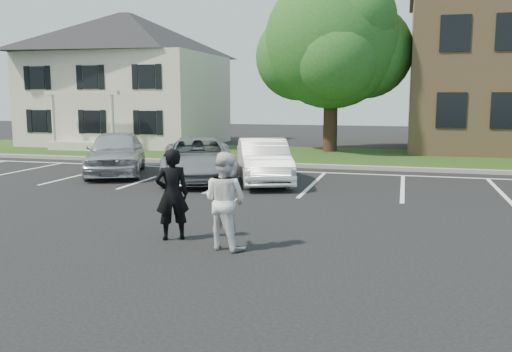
{
  "coord_description": "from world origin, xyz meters",
  "views": [
    {
      "loc": [
        2.78,
        -9.16,
        2.79
      ],
      "look_at": [
        0.0,
        1.0,
        1.25
      ],
      "focal_mm": 38.0,
      "sensor_mm": 36.0,
      "label": 1
    }
  ],
  "objects": [
    {
      "name": "tree",
      "position": [
        -0.72,
        18.16,
        5.35
      ],
      "size": [
        7.8,
        7.2,
        8.8
      ],
      "color": "black",
      "rests_on": "ground"
    },
    {
      "name": "stall_lines",
      "position": [
        1.4,
        8.95,
        0.01
      ],
      "size": [
        34.0,
        5.36,
        0.01
      ],
      "color": "white",
      "rests_on": "ground"
    },
    {
      "name": "man_black_suit",
      "position": [
        -1.56,
        0.47,
        0.9
      ],
      "size": [
        0.79,
        0.71,
        1.81
      ],
      "primitive_type": "imported",
      "rotation": [
        0.0,
        0.0,
        3.68
      ],
      "color": "black",
      "rests_on": "ground"
    },
    {
      "name": "man_white_shirt",
      "position": [
        -0.35,
        0.12,
        0.9
      ],
      "size": [
        1.05,
        0.92,
        1.81
      ],
      "primitive_type": "imported",
      "rotation": [
        0.0,
        0.0,
        2.82
      ],
      "color": "white",
      "rests_on": "ground"
    },
    {
      "name": "car_white_sedan",
      "position": [
        -1.62,
        7.85,
        0.72
      ],
      "size": [
        2.94,
        4.6,
        1.43
      ],
      "primitive_type": "imported",
      "rotation": [
        0.0,
        0.0,
        0.36
      ],
      "color": "white",
      "rests_on": "ground"
    },
    {
      "name": "ground_plane",
      "position": [
        0.0,
        0.0,
        0.0
      ],
      "size": [
        90.0,
        90.0,
        0.0
      ],
      "primitive_type": "plane",
      "color": "black",
      "rests_on": "ground"
    },
    {
      "name": "car_silver_minivan",
      "position": [
        -3.89,
        7.81,
        0.72
      ],
      "size": [
        4.16,
        5.69,
        1.44
      ],
      "primitive_type": "imported",
      "rotation": [
        0.0,
        0.0,
        0.39
      ],
      "color": "#97999E",
      "rests_on": "ground"
    },
    {
      "name": "car_silver_west",
      "position": [
        -7.28,
        8.35,
        0.8
      ],
      "size": [
        3.59,
        5.06,
        1.6
      ],
      "primitive_type": "imported",
      "rotation": [
        0.0,
        0.0,
        0.41
      ],
      "color": "silver",
      "rests_on": "ground"
    },
    {
      "name": "curb",
      "position": [
        0.0,
        12.0,
        0.07
      ],
      "size": [
        40.0,
        0.3,
        0.15
      ],
      "primitive_type": "cube",
      "color": "gray",
      "rests_on": "ground"
    },
    {
      "name": "grass_strip",
      "position": [
        0.0,
        16.0,
        0.04
      ],
      "size": [
        44.0,
        8.0,
        0.08
      ],
      "primitive_type": "cube",
      "color": "#1B3E0E",
      "rests_on": "ground"
    },
    {
      "name": "house",
      "position": [
        -13.0,
        19.97,
        3.83
      ],
      "size": [
        10.3,
        9.22,
        7.6
      ],
      "color": "#BDB39E",
      "rests_on": "ground"
    }
  ]
}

